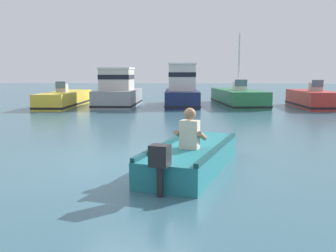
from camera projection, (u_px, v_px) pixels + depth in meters
ground_plane at (136, 161)px, 7.79m from camera, size 120.00×120.00×0.00m
rowboat_with_person at (193, 156)px, 7.11m from camera, size 1.92×3.68×1.19m
moored_boat_yellow at (65, 99)px, 20.72m from camera, size 1.79×6.14×1.37m
moored_boat_grey at (118, 92)px, 20.58m from camera, size 2.15×4.82×2.11m
moored_boat_navy at (182, 91)px, 20.72m from camera, size 2.09×5.35×2.33m
moored_boat_green at (237, 98)px, 21.28m from camera, size 2.75×6.48×3.99m
moored_boat_red at (313, 99)px, 19.90m from camera, size 1.82×4.58×1.47m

